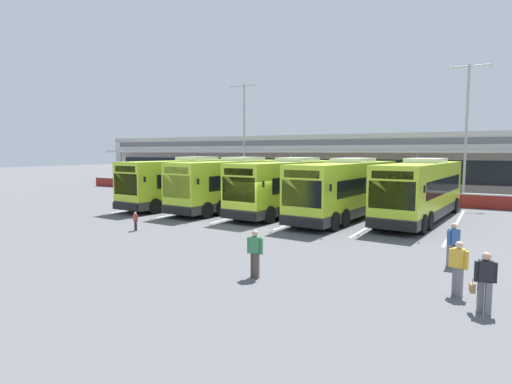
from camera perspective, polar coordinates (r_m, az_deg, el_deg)
ground_plane at (r=24.26m, az=-1.45°, el=-4.47°), size 200.00×200.00×0.00m
terminal_building at (r=48.94m, az=15.14°, el=3.93°), size 70.00×13.00×6.00m
red_barrier_wall at (r=37.24m, az=10.19°, el=-0.20°), size 60.00×0.40×1.10m
coach_bus_leftmost at (r=33.16m, az=-9.04°, el=1.26°), size 3.73×12.32×3.78m
coach_bus_left_centre at (r=30.84m, az=-2.76°, el=1.01°), size 3.73×12.32×3.78m
coach_bus_centre at (r=29.04m, az=4.75°, el=0.72°), size 3.73×12.32×3.78m
coach_bus_right_centre at (r=27.16m, az=12.18°, el=0.28°), size 3.73×12.32×3.78m
coach_bus_rightmost at (r=27.63m, az=21.42°, el=0.11°), size 3.73×12.32×3.78m
bay_stripe_far_west at (r=35.22m, az=-11.05°, el=-1.44°), size 0.14×13.00×0.01m
bay_stripe_west at (r=32.64m, az=-5.45°, el=-1.91°), size 0.14×13.00×0.01m
bay_stripe_mid_west at (r=30.43m, az=1.03°, el=-2.42°), size 0.14×13.00×0.01m
bay_stripe_centre at (r=28.67m, az=8.41°, el=-2.97°), size 0.14×13.00×0.01m
bay_stripe_mid_east at (r=27.44m, az=16.62°, el=-3.53°), size 0.14×13.00×0.01m
bay_stripe_east at (r=26.82m, az=25.41°, el=-4.04°), size 0.14×13.00×0.01m
pedestrian_with_handbag at (r=12.66m, az=28.49°, el=-10.51°), size 0.64×0.33×1.62m
pedestrian_in_dark_coat at (r=13.76m, az=25.68°, el=-9.06°), size 0.53×0.38×1.62m
pedestrian_child at (r=23.31m, az=-15.99°, el=-3.75°), size 0.33×0.21×1.00m
pedestrian_near_bin at (r=14.13m, az=-0.14°, el=-8.13°), size 0.54×0.29×1.62m
pedestrian_approaching_bus at (r=17.06m, az=25.13°, el=-6.28°), size 0.42×0.46×1.62m
lamp_post_west at (r=43.63m, az=-1.60°, el=8.25°), size 3.24×0.28×11.00m
lamp_post_centre at (r=37.68m, az=26.59°, el=8.11°), size 3.24×0.28×11.00m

